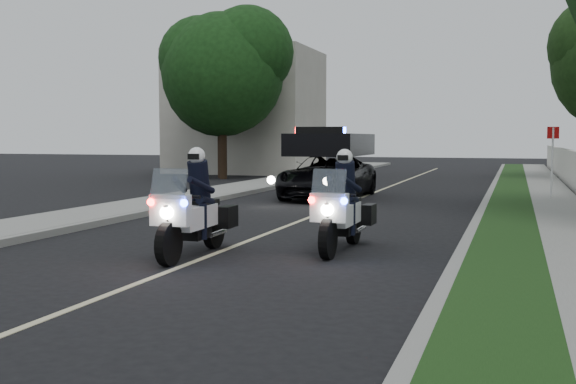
# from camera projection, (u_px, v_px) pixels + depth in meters

# --- Properties ---
(ground) EXTENTS (120.00, 120.00, 0.00)m
(ground) POSITION_uv_depth(u_px,v_px,m) (212.00, 255.00, 11.59)
(ground) COLOR black
(ground) RESTS_ON ground
(curb_right) EXTENTS (0.20, 60.00, 0.15)m
(curb_right) POSITION_uv_depth(u_px,v_px,m) (485.00, 204.00, 19.72)
(curb_right) COLOR gray
(curb_right) RESTS_ON ground
(grass_verge) EXTENTS (1.20, 60.00, 0.16)m
(grass_verge) POSITION_uv_depth(u_px,v_px,m) (510.00, 205.00, 19.49)
(grass_verge) COLOR #193814
(grass_verge) RESTS_ON ground
(sidewalk_right) EXTENTS (1.40, 60.00, 0.16)m
(sidewalk_right) POSITION_uv_depth(u_px,v_px,m) (558.00, 206.00, 19.08)
(sidewalk_right) COLOR gray
(sidewalk_right) RESTS_ON ground
(curb_left) EXTENTS (0.20, 60.00, 0.15)m
(curb_left) POSITION_uv_depth(u_px,v_px,m) (228.00, 196.00, 22.34)
(curb_left) COLOR gray
(curb_left) RESTS_ON ground
(sidewalk_left) EXTENTS (2.00, 60.00, 0.16)m
(sidewalk_left) POSITION_uv_depth(u_px,v_px,m) (198.00, 195.00, 22.69)
(sidewalk_left) COLOR gray
(sidewalk_left) RESTS_ON ground
(building_far) EXTENTS (8.00, 6.00, 7.00)m
(building_far) POSITION_uv_depth(u_px,v_px,m) (246.00, 112.00, 39.06)
(building_far) COLOR #A8A396
(building_far) RESTS_ON ground
(lane_marking) EXTENTS (0.12, 50.00, 0.01)m
(lane_marking) POSITION_uv_depth(u_px,v_px,m) (349.00, 202.00, 21.03)
(lane_marking) COLOR #BFB78C
(lane_marking) RESTS_ON ground
(police_moto_left) EXTENTS (0.84, 2.22, 1.86)m
(police_moto_left) POSITION_uv_depth(u_px,v_px,m) (194.00, 256.00, 11.48)
(police_moto_left) COLOR white
(police_moto_left) RESTS_ON ground
(police_moto_right) EXTENTS (0.77, 2.15, 1.82)m
(police_moto_right) POSITION_uv_depth(u_px,v_px,m) (342.00, 251.00, 12.02)
(police_moto_right) COLOR silver
(police_moto_right) RESTS_ON ground
(police_suv) EXTENTS (2.44, 5.23, 2.54)m
(police_suv) POSITION_uv_depth(u_px,v_px,m) (328.00, 198.00, 22.53)
(police_suv) COLOR black
(police_suv) RESTS_ON ground
(bicycle) EXTENTS (0.73, 1.77, 0.91)m
(bicycle) POSITION_uv_depth(u_px,v_px,m) (344.00, 179.00, 32.75)
(bicycle) COLOR black
(bicycle) RESTS_ON ground
(cyclist) EXTENTS (0.68, 0.46, 1.86)m
(cyclist) POSITION_uv_depth(u_px,v_px,m) (344.00, 179.00, 32.75)
(cyclist) COLOR black
(cyclist) RESTS_ON ground
(sign_post) EXTENTS (0.48, 0.48, 2.44)m
(sign_post) POSITION_uv_depth(u_px,v_px,m) (551.00, 202.00, 21.12)
(sign_post) COLOR #A00B1B
(sign_post) RESTS_ON ground
(tree_left_near) EXTENTS (7.19, 7.19, 9.90)m
(tree_left_near) POSITION_uv_depth(u_px,v_px,m) (223.00, 179.00, 33.01)
(tree_left_near) COLOR #173F15
(tree_left_near) RESTS_ON ground
(tree_left_far) EXTENTS (6.89, 6.89, 9.62)m
(tree_left_far) POSITION_uv_depth(u_px,v_px,m) (221.00, 178.00, 34.09)
(tree_left_far) COLOR #103511
(tree_left_far) RESTS_ON ground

